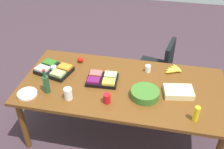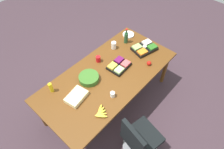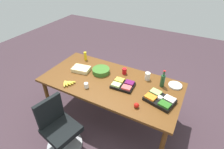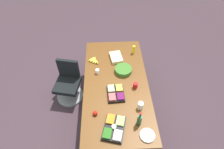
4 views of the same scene
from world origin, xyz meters
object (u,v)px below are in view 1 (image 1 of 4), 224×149
at_px(apple_red, 80,60).
at_px(sheet_cake, 178,92).
at_px(mustard_bottle, 196,114).
at_px(veggie_tray, 54,70).
at_px(office_chair, 156,73).
at_px(paper_cup, 148,69).
at_px(salad_bowl, 145,94).
at_px(red_solo_cup, 107,98).
at_px(wine_bottle, 46,84).
at_px(mayo_jar, 68,94).
at_px(paper_plate_stack, 27,94).
at_px(conference_table, 122,89).
at_px(banana_bunch, 175,70).
at_px(fruit_platter, 102,79).

relative_size(apple_red, sheet_cake, 0.24).
distance_m(apple_red, mustard_bottle, 1.63).
bearing_deg(veggie_tray, sheet_cake, 175.44).
relative_size(office_chair, paper_cup, 9.86).
height_order(office_chair, salad_bowl, office_chair).
height_order(veggie_tray, sheet_cake, veggie_tray).
bearing_deg(red_solo_cup, wine_bottle, -2.93).
height_order(apple_red, mayo_jar, mayo_jar).
bearing_deg(paper_plate_stack, apple_red, -116.95).
height_order(salad_bowl, wine_bottle, wine_bottle).
relative_size(office_chair, mustard_bottle, 5.07).
bearing_deg(wine_bottle, paper_plate_stack, 26.39).
relative_size(apple_red, paper_plate_stack, 0.35).
bearing_deg(paper_plate_stack, conference_table, -158.72).
xyz_separation_m(office_chair, sheet_cake, (-0.28, 1.01, 0.48)).
bearing_deg(paper_plate_stack, paper_cup, -150.29).
xyz_separation_m(salad_bowl, mustard_bottle, (-0.53, 0.26, 0.04)).
bearing_deg(apple_red, paper_plate_stack, 63.05).
bearing_deg(paper_cup, conference_table, 51.52).
height_order(apple_red, paper_plate_stack, apple_red).
bearing_deg(paper_plate_stack, veggie_tray, -105.09).
bearing_deg(conference_table, veggie_tray, -5.40).
height_order(mustard_bottle, banana_bunch, mustard_bottle).
distance_m(paper_cup, veggie_tray, 1.17).
relative_size(fruit_platter, sheet_cake, 1.17).
bearing_deg(salad_bowl, fruit_platter, -18.37).
xyz_separation_m(red_solo_cup, sheet_cake, (-0.75, -0.29, -0.02)).
bearing_deg(veggie_tray, mustard_bottle, 163.69).
bearing_deg(paper_plate_stack, red_solo_cup, -176.02).
relative_size(office_chair, wine_bottle, 2.92).
height_order(wine_bottle, banana_bunch, wine_bottle).
height_order(mustard_bottle, wine_bottle, wine_bottle).
bearing_deg(mustard_bottle, banana_bunch, -75.31).
bearing_deg(fruit_platter, veggie_tray, -5.59).
relative_size(mustard_bottle, mayo_jar, 1.29).
distance_m(wine_bottle, mayo_jar, 0.29).
bearing_deg(red_solo_cup, paper_cup, -119.46).
relative_size(red_solo_cup, paper_cup, 1.22).
relative_size(paper_cup, wine_bottle, 0.30).
bearing_deg(mustard_bottle, conference_table, -26.93).
xyz_separation_m(veggie_tray, sheet_cake, (-1.52, 0.12, -0.00)).
relative_size(mustard_bottle, red_solo_cup, 1.59).
xyz_separation_m(mustard_bottle, paper_plate_stack, (1.82, -0.02, -0.07)).
distance_m(salad_bowl, fruit_platter, 0.56).
relative_size(paper_cup, paper_plate_stack, 0.41).
relative_size(salad_bowl, veggie_tray, 0.66).
relative_size(fruit_platter, red_solo_cup, 3.41).
bearing_deg(conference_table, mustard_bottle, 153.07).
distance_m(office_chair, wine_bottle, 1.82).
bearing_deg(apple_red, banana_bunch, -178.03).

